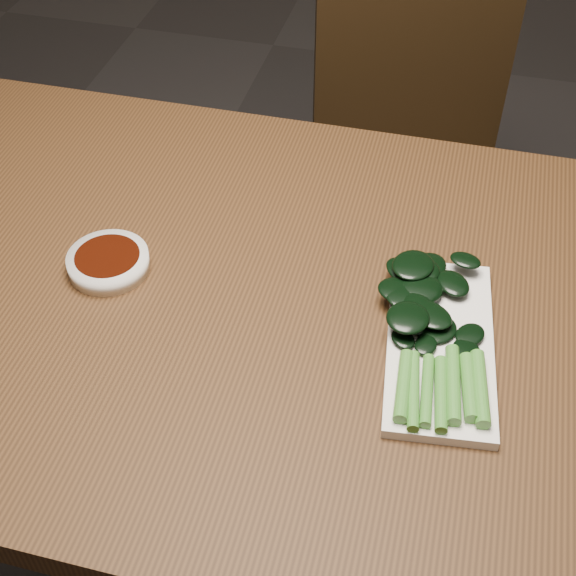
{
  "coord_description": "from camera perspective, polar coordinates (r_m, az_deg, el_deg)",
  "views": [
    {
      "loc": [
        0.18,
        -0.7,
        1.48
      ],
      "look_at": [
        0.01,
        0.01,
        0.76
      ],
      "focal_mm": 50.0,
      "sensor_mm": 36.0,
      "label": 1
    }
  ],
  "objects": [
    {
      "name": "serving_plate",
      "position": [
        0.98,
        10.74,
        -4.0
      ],
      "size": [
        0.16,
        0.29,
        0.01
      ],
      "rotation": [
        0.0,
        0.0,
        0.11
      ],
      "color": "white",
      "rests_on": "table"
    },
    {
      "name": "ground",
      "position": [
        1.65,
        -0.29,
        -19.24
      ],
      "size": [
        6.0,
        6.0,
        0.0
      ],
      "primitive_type": "plane",
      "color": "#2A2828",
      "rests_on": "ground"
    },
    {
      "name": "gai_lan",
      "position": [
        0.98,
        9.95,
        -2.23
      ],
      "size": [
        0.16,
        0.29,
        0.03
      ],
      "color": "#4C9633",
      "rests_on": "serving_plate"
    },
    {
      "name": "chair_far",
      "position": [
        1.72,
        8.92,
        8.8
      ],
      "size": [
        0.51,
        0.51,
        0.89
      ],
      "rotation": [
        0.0,
        0.0,
        0.3
      ],
      "color": "black",
      "rests_on": "ground"
    },
    {
      "name": "sauce_bowl",
      "position": [
        1.08,
        -12.66,
        1.83
      ],
      "size": [
        0.11,
        0.11,
        0.02
      ],
      "color": "white",
      "rests_on": "table"
    },
    {
      "name": "table",
      "position": [
        1.08,
        -0.42,
        -3.26
      ],
      "size": [
        1.4,
        0.8,
        0.75
      ],
      "color": "#452913",
      "rests_on": "ground"
    }
  ]
}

